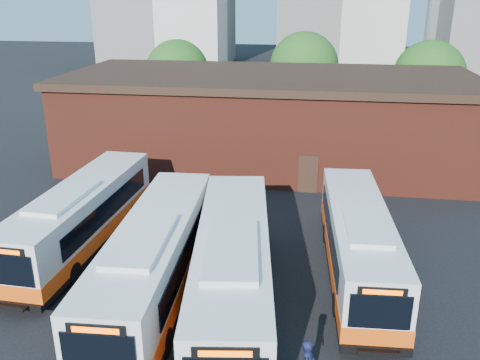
# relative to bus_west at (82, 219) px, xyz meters

# --- Properties ---
(ground) EXTENTS (220.00, 220.00, 0.00)m
(ground) POSITION_rel_bus_west_xyz_m (7.66, -5.11, -1.49)
(ground) COLOR black
(bus_west) EXTENTS (2.99, 12.16, 3.29)m
(bus_west) POSITION_rel_bus_west_xyz_m (0.00, 0.00, 0.00)
(bus_west) COLOR silver
(bus_west) RESTS_ON ground
(bus_midwest) EXTENTS (3.20, 12.81, 3.46)m
(bus_midwest) POSITION_rel_bus_west_xyz_m (4.83, -3.80, 0.08)
(bus_midwest) COLOR silver
(bus_midwest) RESTS_ON ground
(bus_mideast) EXTENTS (4.31, 13.24, 3.55)m
(bus_mideast) POSITION_rel_bus_west_xyz_m (8.06, -4.21, 0.12)
(bus_mideast) COLOR silver
(bus_mideast) RESTS_ON ground
(bus_east) EXTENTS (3.03, 11.86, 3.20)m
(bus_east) POSITION_rel_bus_west_xyz_m (13.00, -0.77, -0.04)
(bus_east) COLOR silver
(bus_east) RESTS_ON ground
(depot_building) EXTENTS (28.60, 12.60, 6.40)m
(depot_building) POSITION_rel_bus_west_xyz_m (7.66, 14.89, 1.77)
(depot_building) COLOR maroon
(depot_building) RESTS_ON ground
(tree_west) EXTENTS (6.00, 6.00, 7.65)m
(tree_west) POSITION_rel_bus_west_xyz_m (-2.34, 26.89, 3.15)
(tree_west) COLOR #382314
(tree_west) RESTS_ON ground
(tree_mid) EXTENTS (6.56, 6.56, 8.36)m
(tree_mid) POSITION_rel_bus_west_xyz_m (9.66, 28.89, 3.59)
(tree_mid) COLOR #382314
(tree_mid) RESTS_ON ground
(tree_east) EXTENTS (6.24, 6.24, 7.96)m
(tree_east) POSITION_rel_bus_west_xyz_m (20.66, 25.89, 3.34)
(tree_east) COLOR #382314
(tree_east) RESTS_ON ground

